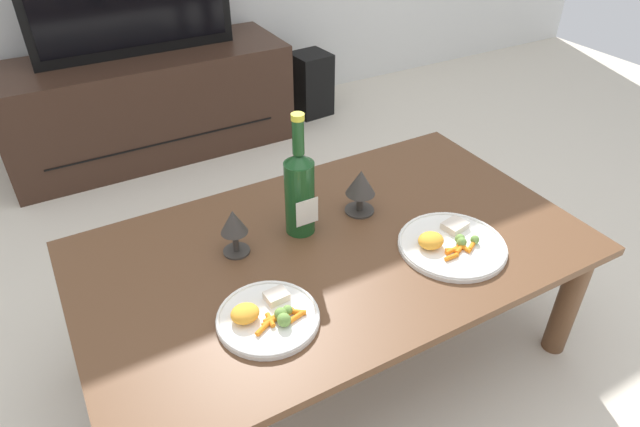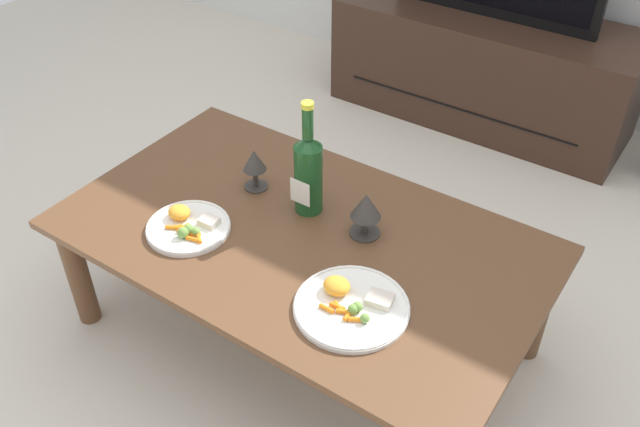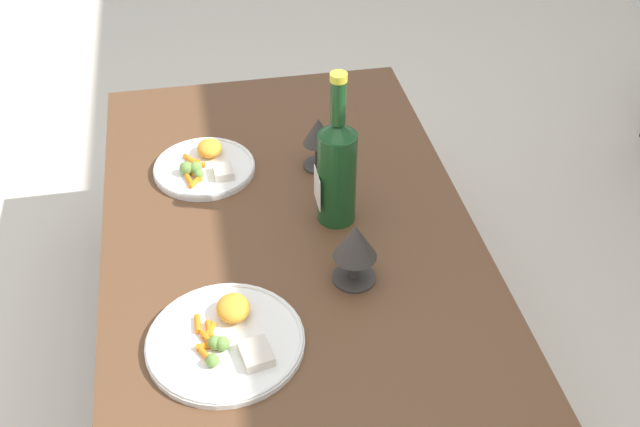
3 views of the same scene
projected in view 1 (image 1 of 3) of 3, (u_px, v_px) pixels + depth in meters
name	position (u px, v px, depth m)	size (l,w,h in m)	color
ground_plane	(332.00, 349.00, 1.75)	(6.40, 6.40, 0.00)	beige
dining_table	(334.00, 262.00, 1.54)	(1.39, 0.81, 0.43)	brown
tv_stand	(150.00, 104.00, 2.70)	(1.36, 0.49, 0.50)	#382319
floor_speaker	(311.00, 84.00, 3.11)	(0.20, 0.20, 0.35)	black
wine_bottle	(300.00, 189.00, 1.48)	(0.08, 0.09, 0.36)	#19471E
goblet_left	(234.00, 225.00, 1.43)	(0.07, 0.07, 0.14)	#38332D
goblet_right	(361.00, 185.00, 1.59)	(0.09, 0.09, 0.14)	#38332D
dinner_plate_left	(267.00, 316.00, 1.27)	(0.24, 0.24, 0.05)	white
dinner_plate_right	(451.00, 244.00, 1.49)	(0.30, 0.30, 0.05)	white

